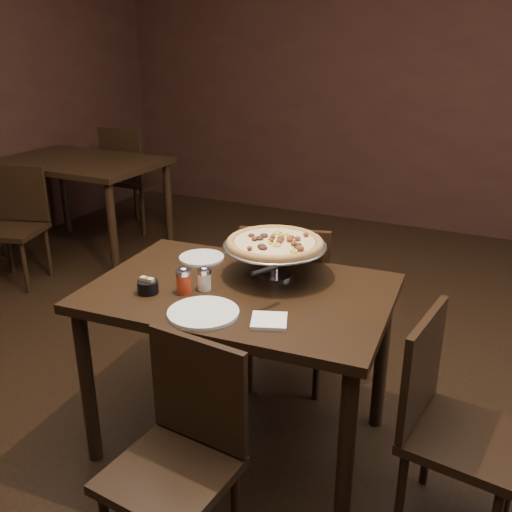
% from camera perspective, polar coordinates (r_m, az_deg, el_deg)
% --- Properties ---
extents(room, '(6.04, 7.04, 2.84)m').
position_cam_1_polar(room, '(2.25, -1.70, 12.11)').
color(room, black).
rests_on(room, ground).
extents(dining_table, '(1.29, 0.91, 0.77)m').
position_cam_1_polar(dining_table, '(2.42, -1.59, -5.44)').
color(dining_table, black).
rests_on(dining_table, ground).
extents(background_table, '(1.30, 0.86, 0.81)m').
position_cam_1_polar(background_table, '(4.92, -17.04, 7.98)').
color(background_table, black).
rests_on(background_table, ground).
extents(pizza_stand, '(0.45, 0.45, 0.19)m').
position_cam_1_polar(pizza_stand, '(2.44, 1.89, 1.28)').
color(pizza_stand, silver).
rests_on(pizza_stand, dining_table).
extents(parmesan_shaker, '(0.06, 0.06, 0.10)m').
position_cam_1_polar(parmesan_shaker, '(2.36, -5.20, -2.27)').
color(parmesan_shaker, beige).
rests_on(parmesan_shaker, dining_table).
extents(pepper_flake_shaker, '(0.06, 0.06, 0.11)m').
position_cam_1_polar(pepper_flake_shaker, '(2.34, -7.23, -2.45)').
color(pepper_flake_shaker, maroon).
rests_on(pepper_flake_shaker, dining_table).
extents(packet_caddy, '(0.09, 0.09, 0.07)m').
position_cam_1_polar(packet_caddy, '(2.37, -10.77, -3.00)').
color(packet_caddy, black).
rests_on(packet_caddy, dining_table).
extents(napkin_stack, '(0.17, 0.17, 0.01)m').
position_cam_1_polar(napkin_stack, '(2.10, 1.32, -6.50)').
color(napkin_stack, white).
rests_on(napkin_stack, dining_table).
extents(plate_left, '(0.21, 0.21, 0.01)m').
position_cam_1_polar(plate_left, '(2.70, -5.46, -0.16)').
color(plate_left, white).
rests_on(plate_left, dining_table).
extents(plate_near, '(0.27, 0.27, 0.01)m').
position_cam_1_polar(plate_near, '(2.17, -5.29, -5.66)').
color(plate_near, white).
rests_on(plate_near, dining_table).
extents(serving_spatula, '(0.14, 0.14, 0.02)m').
position_cam_1_polar(serving_spatula, '(2.17, 0.83, -1.53)').
color(serving_spatula, silver).
rests_on(serving_spatula, pizza_stand).
extents(chair_far, '(0.53, 0.53, 0.92)m').
position_cam_1_polar(chair_far, '(2.91, 3.08, -4.39)').
color(chair_far, black).
rests_on(chair_far, ground).
extents(chair_near, '(0.42, 0.42, 0.83)m').
position_cam_1_polar(chair_near, '(2.05, -7.52, -18.68)').
color(chair_near, black).
rests_on(chair_near, ground).
extents(chair_side, '(0.44, 0.44, 0.85)m').
position_cam_1_polar(chair_side, '(2.25, 18.62, -15.19)').
color(chair_side, black).
rests_on(chair_side, ground).
extents(bg_chair_far, '(0.46, 0.46, 0.98)m').
position_cam_1_polar(bg_chair_far, '(5.50, -12.34, 7.94)').
color(bg_chair_far, black).
rests_on(bg_chair_far, ground).
extents(bg_chair_near, '(0.50, 0.50, 0.86)m').
position_cam_1_polar(bg_chair_near, '(4.59, -22.82, 3.28)').
color(bg_chair_near, black).
rests_on(bg_chair_near, ground).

